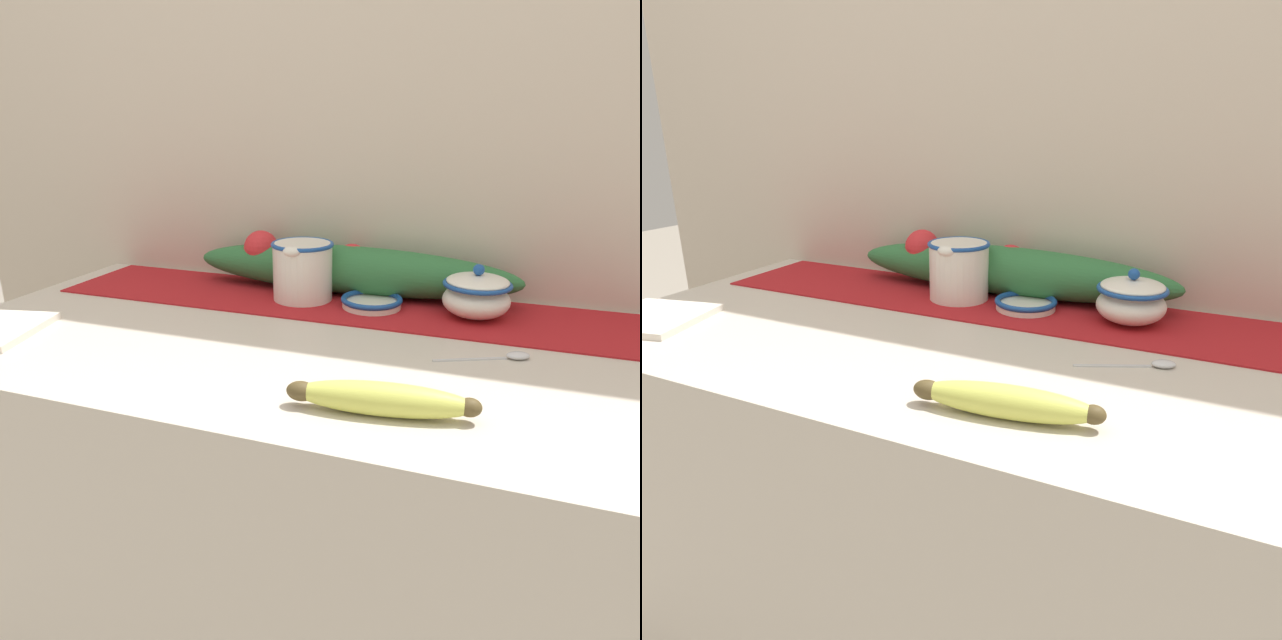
# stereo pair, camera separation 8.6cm
# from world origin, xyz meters

# --- Properties ---
(countertop) EXTENTS (1.24, 0.63, 0.93)m
(countertop) POSITION_xyz_m (0.00, 0.00, 0.46)
(countertop) COLOR beige
(countertop) RESTS_ON ground_plane
(back_wall) EXTENTS (2.04, 0.04, 2.40)m
(back_wall) POSITION_xyz_m (0.00, 0.34, 1.20)
(back_wall) COLOR beige
(back_wall) RESTS_ON ground_plane
(table_runner) EXTENTS (1.14, 0.23, 0.00)m
(table_runner) POSITION_xyz_m (0.00, 0.19, 0.93)
(table_runner) COLOR #A8191E
(table_runner) RESTS_ON countertop
(cream_pitcher) EXTENTS (0.12, 0.14, 0.12)m
(cream_pitcher) POSITION_xyz_m (-0.07, 0.19, 0.99)
(cream_pitcher) COLOR white
(cream_pitcher) RESTS_ON countertop
(sugar_bowl) EXTENTS (0.12, 0.12, 0.10)m
(sugar_bowl) POSITION_xyz_m (0.25, 0.19, 0.97)
(sugar_bowl) COLOR white
(sugar_bowl) RESTS_ON countertop
(small_dish) EXTENTS (0.12, 0.12, 0.02)m
(small_dish) POSITION_xyz_m (0.07, 0.18, 0.94)
(small_dish) COLOR white
(small_dish) RESTS_ON countertop
(banana) EXTENTS (0.24, 0.07, 0.04)m
(banana) POSITION_xyz_m (0.18, -0.21, 0.95)
(banana) COLOR #CCD156
(banana) RESTS_ON countertop
(spoon) EXTENTS (0.14, 0.07, 0.01)m
(spoon) POSITION_xyz_m (0.32, 0.02, 0.93)
(spoon) COLOR silver
(spoon) RESTS_ON countertop
(poinsettia_garland) EXTENTS (0.67, 0.11, 0.12)m
(poinsettia_garland) POSITION_xyz_m (-0.01, 0.26, 0.98)
(poinsettia_garland) COLOR #2D6B38
(poinsettia_garland) RESTS_ON countertop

